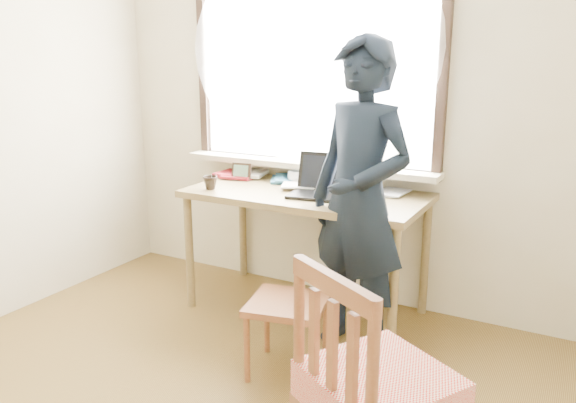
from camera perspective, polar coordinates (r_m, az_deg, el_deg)
The scene contains 13 objects.
room_shell at distance 2.27m, azimuth -14.07°, elevation 13.92°, with size 3.52×4.02×2.61m.
desk at distance 3.59m, azimuth 1.86°, elevation -0.31°, with size 1.51×0.76×0.81m.
laptop at distance 3.48m, azimuth 3.55°, elevation 1.61°, with size 0.40×0.34×0.25m.
mug_white at distance 3.79m, azimuth 0.82°, elevation 2.46°, with size 0.11×0.11×0.09m, color white.
mug_dark at distance 3.66m, azimuth -7.90°, elevation 1.89°, with size 0.09×0.09×0.09m, color black.
mouse at distance 3.32m, azimuth 7.58°, elevation 0.11°, with size 0.09×0.06×0.03m, color black.
desk_clutter at distance 3.89m, azimuth -1.57°, elevation 2.37°, with size 0.54×0.51×0.04m.
book_a at distance 3.90m, azimuth -0.94°, elevation 2.31°, with size 0.18×0.24×0.02m, color white.
book_b at distance 3.60m, azimuth 9.26°, elevation 1.06°, with size 0.17×0.24×0.02m, color white.
picture_frame at distance 3.92m, azimuth -4.76°, elevation 2.97°, with size 0.14×0.03×0.11m.
work_chair at distance 3.01m, azimuth -0.04°, elevation -11.17°, with size 0.47×0.45×0.40m.
side_chair at distance 2.04m, azimuth 8.82°, elevation -18.84°, with size 0.62×0.62×1.00m.
person at distance 3.09m, azimuth 7.31°, elevation 0.12°, with size 0.64×0.42×1.76m, color black.
Camera 1 is at (1.50, -1.48, 1.64)m, focal length 35.00 mm.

